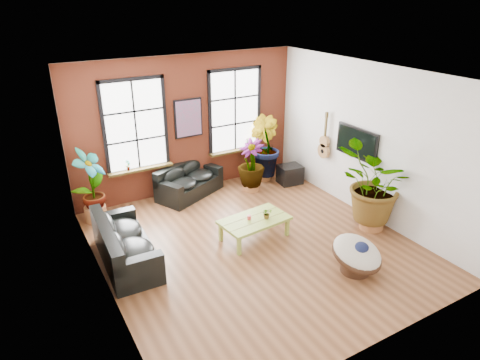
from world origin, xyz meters
The scene contains 19 objects.
room centered at (0.00, 0.15, 1.75)m, with size 6.04×6.54×3.54m.
sofa_back centered at (-0.21, 2.92, 0.36)m, with size 1.94×1.50×0.80m.
sofa_left centered at (-2.53, 0.75, 0.38)m, with size 0.98×2.16×0.84m.
coffee_table centered at (0.14, 0.23, 0.41)m, with size 1.52×0.97×0.56m.
papasan_chair centered at (1.17, -1.74, 0.37)m, with size 1.24×1.25×0.72m.
poster centered at (0.00, 3.18, 1.95)m, with size 0.74×0.06×0.98m.
tv_wall_unit centered at (2.93, 0.60, 1.54)m, with size 0.13×1.86×1.20m.
media_box centered at (2.50, 2.19, 0.25)m, with size 0.67×0.58×0.51m.
pot_back_left centered at (-2.62, 2.71, 0.18)m, with size 0.65×0.65×0.36m.
pot_back_right centered at (1.99, 2.80, 0.18)m, with size 0.57×0.57×0.36m.
pot_right_wall centered at (2.62, -0.72, 0.19)m, with size 0.62×0.62×0.38m.
pot_mid centered at (1.33, 2.34, 0.16)m, with size 0.49×0.49×0.32m.
floor_plant_back_left centered at (-2.62, 2.70, 0.96)m, with size 0.85×0.58×1.61m, color #2F4F15.
floor_plant_back_right centered at (2.02, 2.78, 0.97)m, with size 0.90×0.73×1.64m, color #2F4F15.
floor_plant_right_wall centered at (2.59, -0.70, 1.05)m, with size 1.60×1.39×1.78m, color #2F4F15.
floor_plant_mid centered at (1.35, 2.35, 0.77)m, with size 0.70×0.70×1.25m, color #2F4F15.
table_plant centered at (0.38, 0.12, 0.58)m, with size 0.20×0.18×0.23m, color #2F4F15.
sill_plant_left centered at (-1.65, 3.13, 1.04)m, with size 0.14×0.10×0.27m, color #2F4F15.
sill_plant_right centered at (1.70, 3.13, 1.04)m, with size 0.15×0.15×0.27m, color #2F4F15.
Camera 1 is at (-4.08, -6.46, 4.87)m, focal length 32.00 mm.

